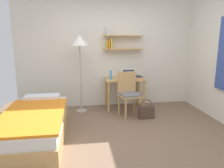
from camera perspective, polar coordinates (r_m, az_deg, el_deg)
ground_plane at (r=3.57m, az=4.23°, el=-15.13°), size 5.28×5.28×0.00m
wall_back at (r=5.18m, az=-0.41°, el=8.49°), size 4.40×0.27×2.60m
bed at (r=3.79m, az=-19.86°, el=-10.21°), size 0.96×1.99×0.54m
desk at (r=5.01m, az=3.35°, el=-0.13°), size 0.91×0.58×0.71m
desk_chair at (r=4.54m, az=4.60°, el=-2.16°), size 0.52×0.50×0.94m
standing_lamp at (r=4.69m, az=-8.66°, el=10.20°), size 0.37×0.37×1.70m
laptop at (r=5.01m, az=4.56°, el=2.13°), size 0.30×0.23×0.21m
water_bottle at (r=4.86m, az=-0.35°, el=2.47°), size 0.06×0.06×0.21m
book_stack at (r=5.00m, az=6.97°, el=1.81°), size 0.19×0.24×0.07m
handbag at (r=4.51m, az=9.19°, el=-7.38°), size 0.31×0.13×0.41m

